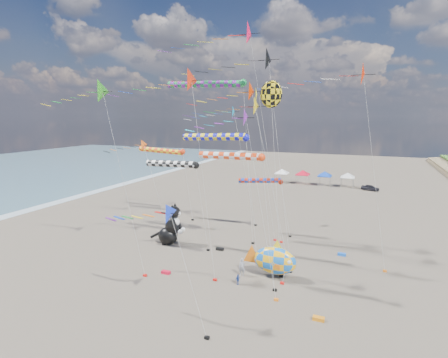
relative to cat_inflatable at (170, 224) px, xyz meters
name	(u,v)px	position (x,y,z in m)	size (l,w,h in m)	color
ground	(182,319)	(9.51, -14.05, -2.61)	(260.00, 260.00, 0.00)	brown
delta_kite_0	(254,61)	(10.25, 1.56, 19.09)	(13.85, 2.69, 23.31)	black
delta_kite_1	(107,93)	(-1.05, -8.87, 15.33)	(10.37, 2.42, 19.41)	green
delta_kite_2	(252,94)	(11.35, -2.48, 15.38)	(10.42, 2.13, 19.37)	#E33201
delta_kite_3	(222,114)	(2.41, 11.06, 13.54)	(11.92, 1.94, 17.50)	#118ABF
delta_kite_4	(250,108)	(8.33, 6.06, 14.16)	(12.30, 2.47, 18.30)	gold
delta_kite_5	(244,37)	(7.63, 5.65, 22.54)	(16.36, 2.91, 26.86)	#FF1146
delta_kite_6	(130,148)	(-8.85, 4.50, 8.83)	(11.02, 1.71, 12.71)	orange
delta_kite_7	(361,77)	(21.12, 1.40, 16.98)	(12.68, 2.49, 21.13)	red
delta_kite_8	(174,83)	(5.26, -7.07, 16.25)	(12.23, 2.35, 20.34)	red
delta_kite_9	(157,220)	(8.55, -15.56, 5.85)	(8.70, 1.72, 9.70)	blue
delta_kite_10	(235,122)	(11.77, -8.47, 12.75)	(8.44, 1.65, 16.59)	purple
windsock_0	(208,85)	(3.68, 3.89, 17.01)	(11.57, 0.88, 20.11)	#18843D
windsock_1	(217,137)	(6.67, -0.30, 10.88)	(9.17, 0.83, 13.96)	#1315C5
windsock_2	(262,181)	(9.49, 8.19, 4.68)	(7.38, 0.69, 7.69)	red
windsock_3	(234,157)	(11.11, -6.84, 9.59)	(7.59, 0.69, 12.63)	#EF3C10
windsock_4	(174,164)	(1.06, -0.33, 7.56)	(8.28, 0.83, 10.63)	black
windsock_5	(164,151)	(-6.84, 9.96, 7.91)	(9.22, 0.82, 10.97)	#F33B14
angelfish_kite	(269,96)	(12.88, -1.82, 15.17)	(3.74, 3.02, 19.25)	yellow
cat_inflatable	(170,224)	(0.00, 0.00, 0.00)	(3.87, 1.93, 5.22)	black
fish_inflatable	(274,260)	(14.46, -4.26, -0.78)	(5.63, 2.06, 3.99)	blue
person_adult	(242,267)	(11.37, -5.06, -1.70)	(0.66, 0.44, 1.82)	gray
child_green	(277,269)	(14.58, -3.46, -2.02)	(0.58, 0.45, 1.19)	#167320
child_blue	(238,279)	(11.61, -6.94, -2.10)	(0.60, 0.25, 1.02)	navy
kite_bag_0	(319,319)	(19.54, -10.13, -2.46)	(0.90, 0.44, 0.30)	orange
kite_bag_1	(166,272)	(4.04, -7.57, -2.46)	(0.90, 0.44, 0.30)	red
kite_bag_2	(342,254)	(20.29, 4.17, -2.46)	(0.90, 0.44, 0.30)	blue
kite_bag_3	(220,249)	(6.66, 0.32, -2.46)	(0.90, 0.44, 0.30)	black
tent_row	(314,171)	(11.01, 45.95, 0.54)	(19.20, 4.20, 3.80)	white
parked_car	(370,188)	(23.34, 43.95, -1.99)	(1.47, 3.66, 1.25)	#26262D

